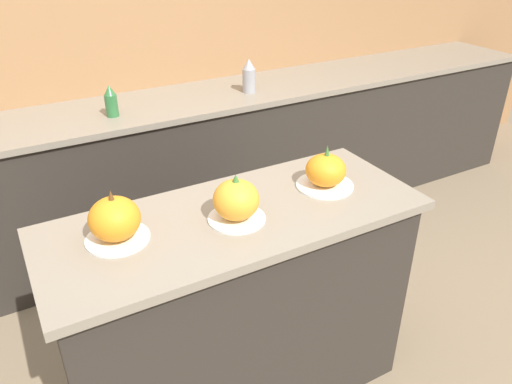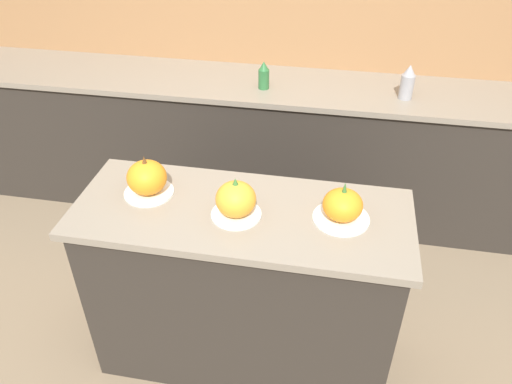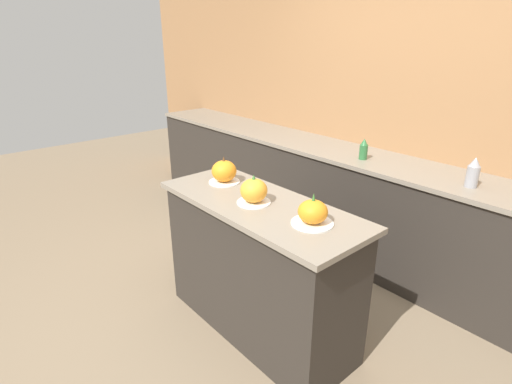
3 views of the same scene
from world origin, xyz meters
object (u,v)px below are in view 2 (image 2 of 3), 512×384
at_px(bottle_short, 264,76).
at_px(pumpkin_cake_left, 147,179).
at_px(pumpkin_cake_right, 342,206).
at_px(pumpkin_cake_center, 236,200).
at_px(bottle_tall, 408,83).

bearing_deg(bottle_short, pumpkin_cake_left, -104.31).
distance_m(pumpkin_cake_left, pumpkin_cake_right, 0.83).
relative_size(pumpkin_cake_center, bottle_tall, 1.01).
xyz_separation_m(pumpkin_cake_left, bottle_short, (0.30, 1.19, 0.00)).
xyz_separation_m(pumpkin_cake_right, bottle_tall, (0.32, 1.23, 0.03)).
relative_size(pumpkin_cake_left, pumpkin_cake_right, 0.93).
bearing_deg(pumpkin_cake_center, bottle_tall, 59.83).
distance_m(pumpkin_cake_right, bottle_short, 1.33).
bearing_deg(pumpkin_cake_right, pumpkin_cake_left, 177.87).
bearing_deg(pumpkin_cake_left, bottle_tall, 46.15).
xyz_separation_m(pumpkin_cake_left, pumpkin_cake_center, (0.41, -0.08, -0.00)).
relative_size(bottle_tall, bottle_short, 1.20).
relative_size(pumpkin_cake_center, bottle_short, 1.22).
distance_m(pumpkin_cake_right, bottle_tall, 1.27).
bearing_deg(pumpkin_cake_right, bottle_tall, 75.40).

